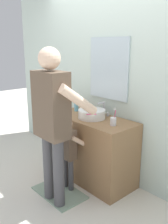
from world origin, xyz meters
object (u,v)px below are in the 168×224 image
object	(u,v)px
child_toddler	(68,148)
adult_parent	(53,115)
soap_bottle	(76,106)
toothbrush_cup	(113,121)

from	to	relation	value
child_toddler	adult_parent	world-z (taller)	adult_parent
child_toddler	adult_parent	xyz separation A→B (m)	(0.10, -0.27, 0.49)
soap_bottle	adult_parent	bearing A→B (deg)	-56.01
child_toddler	adult_parent	size ratio (longest dim) A/B	0.53
toothbrush_cup	soap_bottle	world-z (taller)	toothbrush_cup
soap_bottle	child_toddler	distance (m)	0.71
soap_bottle	child_toddler	xyz separation A→B (m)	(0.40, -0.46, -0.36)
toothbrush_cup	soap_bottle	bearing A→B (deg)	173.01
toothbrush_cup	soap_bottle	size ratio (longest dim) A/B	1.25
adult_parent	child_toddler	bearing A→B (deg)	109.57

